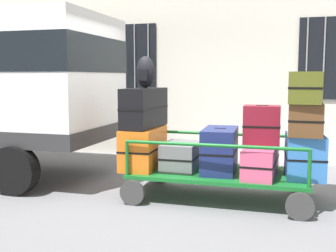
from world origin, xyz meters
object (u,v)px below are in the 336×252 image
at_px(suitcase_left_bottom, 144,147).
at_px(suitcase_right_bottom, 305,156).
at_px(suitcase_midright_bottom, 261,160).
at_px(suitcase_midright_middle, 262,126).
at_px(luggage_cart, 220,176).
at_px(backpack, 145,72).
at_px(suitcase_midleft_bottom, 181,156).
at_px(suitcase_center_bottom, 220,150).
at_px(suitcase_left_middle, 144,108).
at_px(suitcase_right_middle, 306,119).
at_px(suitcase_right_top, 307,87).

distance_m(suitcase_left_bottom, suitcase_right_bottom, 2.18).
height_order(suitcase_midright_bottom, suitcase_midright_middle, suitcase_midright_middle).
height_order(luggage_cart, backpack, backpack).
distance_m(suitcase_midleft_bottom, suitcase_center_bottom, 0.56).
bearing_deg(suitcase_left_middle, suitcase_midright_bottom, -2.18).
xyz_separation_m(suitcase_midright_middle, suitcase_right_bottom, (0.55, 0.02, -0.37)).
distance_m(suitcase_midright_bottom, backpack, 1.99).
height_order(suitcase_right_middle, backpack, backpack).
distance_m(suitcase_midright_middle, suitcase_right_bottom, 0.66).
height_order(suitcase_right_bottom, backpack, backpack).
xyz_separation_m(suitcase_midright_bottom, suitcase_right_middle, (0.55, 0.02, 0.56)).
bearing_deg(backpack, suitcase_center_bottom, -2.08).
bearing_deg(suitcase_midright_middle, suitcase_center_bottom, 178.61).
distance_m(suitcase_midleft_bottom, suitcase_right_bottom, 1.64).
bearing_deg(suitcase_right_top, suitcase_midright_bottom, -174.95).
distance_m(luggage_cart, suitcase_right_middle, 1.36).
height_order(suitcase_left_bottom, suitcase_center_bottom, suitcase_center_bottom).
distance_m(suitcase_midright_bottom, suitcase_right_middle, 0.78).
height_order(suitcase_midright_bottom, suitcase_right_middle, suitcase_right_middle).
bearing_deg(suitcase_left_bottom, suitcase_midright_bottom, -0.69).
bearing_deg(suitcase_midleft_bottom, suitcase_right_bottom, -0.52).
distance_m(suitcase_midleft_bottom, backpack, 1.28).
height_order(suitcase_left_middle, suitcase_center_bottom, suitcase_left_middle).
bearing_deg(suitcase_right_middle, luggage_cart, 179.36).
distance_m(suitcase_left_middle, suitcase_right_bottom, 2.26).
bearing_deg(suitcase_right_middle, suitcase_left_middle, 178.82).
height_order(luggage_cart, suitcase_right_middle, suitcase_right_middle).
relative_size(luggage_cart, suitcase_right_top, 2.51).
relative_size(suitcase_center_bottom, backpack, 1.89).
xyz_separation_m(suitcase_midleft_bottom, suitcase_right_top, (1.64, 0.01, 0.96)).
relative_size(suitcase_left_bottom, suitcase_left_middle, 0.98).
xyz_separation_m(luggage_cart, suitcase_right_bottom, (1.09, -0.00, 0.33)).
height_order(suitcase_center_bottom, suitcase_midright_middle, suitcase_midright_middle).
distance_m(suitcase_left_bottom, suitcase_center_bottom, 1.09).
distance_m(suitcase_left_middle, suitcase_right_middle, 2.19).
distance_m(suitcase_left_bottom, suitcase_right_middle, 2.23).
bearing_deg(suitcase_midright_middle, suitcase_midright_bottom, -90.00).
bearing_deg(suitcase_left_bottom, suitcase_right_middle, -0.06).
height_order(luggage_cart, suitcase_midright_middle, suitcase_midright_middle).
xyz_separation_m(suitcase_midleft_bottom, suitcase_right_middle, (1.64, -0.02, 0.57)).
relative_size(suitcase_left_middle, suitcase_right_bottom, 1.38).
distance_m(suitcase_midright_middle, suitcase_right_middle, 0.56).
xyz_separation_m(luggage_cart, suitcase_left_bottom, (-1.09, -0.01, 0.34)).
bearing_deg(backpack, luggage_cart, -1.74).
distance_m(suitcase_right_bottom, suitcase_right_top, 0.87).
relative_size(suitcase_right_bottom, backpack, 1.65).
bearing_deg(suitcase_right_middle, backpack, 178.82).
bearing_deg(suitcase_midleft_bottom, backpack, 177.75).
relative_size(suitcase_left_middle, suitcase_midleft_bottom, 1.46).
distance_m(suitcase_center_bottom, suitcase_right_middle, 1.18).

